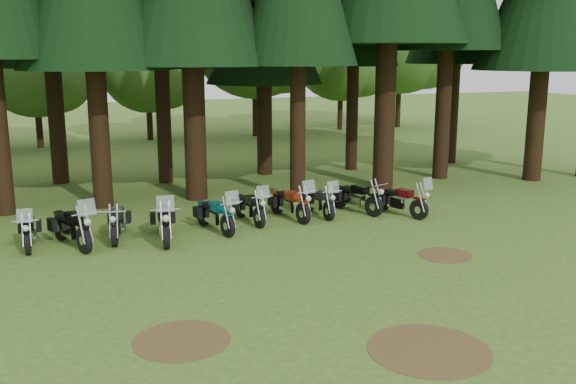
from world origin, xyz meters
name	(u,v)px	position (x,y,z in m)	size (l,w,h in m)	color
ground	(292,284)	(0.00, 0.00, 0.00)	(120.00, 120.00, 0.00)	#396018
decid_3	(40,66)	(-4.71, 25.13, 4.51)	(6.12, 5.95, 7.65)	black
decid_4	(152,67)	(1.58, 26.32, 4.37)	(5.93, 5.76, 7.41)	black
decid_5	(261,36)	(8.29, 25.71, 6.23)	(8.45, 8.21, 10.56)	black
decid_6	(347,53)	(14.85, 27.01, 5.20)	(7.06, 6.86, 8.82)	black
decid_7	(407,38)	(19.46, 26.83, 6.22)	(8.44, 8.20, 10.55)	black
dirt_patch_0	(182,340)	(-3.00, -2.00, 0.01)	(1.80, 1.80, 0.01)	#4C3D1E
dirt_patch_1	(445,255)	(4.50, 0.50, 0.01)	(1.40, 1.40, 0.01)	#4C3D1E
dirt_patch_2	(429,350)	(1.00, -4.00, 0.01)	(2.20, 2.20, 0.01)	#4C3D1E
motorcycle_0	(29,232)	(-5.58, 5.26, 0.44)	(0.40, 2.07, 1.30)	black
motorcycle_1	(72,228)	(-4.49, 4.92, 0.51)	(1.05, 2.38, 1.52)	black
motorcycle_2	(117,223)	(-3.24, 5.24, 0.45)	(0.61, 2.14, 0.88)	black
motorcycle_3	(164,223)	(-2.05, 4.57, 0.51)	(0.63, 2.45, 1.54)	black
motorcycle_4	(215,216)	(-0.46, 4.99, 0.47)	(0.77, 2.23, 1.40)	black
motorcycle_5	(250,208)	(0.81, 5.57, 0.45)	(0.49, 2.16, 1.36)	black
motorcycle_6	(290,204)	(2.14, 5.52, 0.48)	(0.69, 2.28, 1.43)	black
motorcycle_7	(319,202)	(3.18, 5.58, 0.44)	(0.39, 2.09, 1.32)	black
motorcycle_8	(356,198)	(4.49, 5.54, 0.47)	(0.91, 2.17, 0.92)	black
motorcycle_9	(400,201)	(5.63, 4.62, 0.47)	(1.05, 2.17, 1.40)	black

